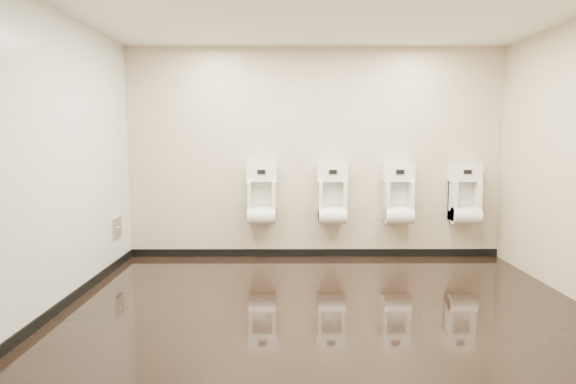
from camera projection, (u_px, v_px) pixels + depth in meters
name	position (u px, v px, depth m)	size (l,w,h in m)	color
ground	(324.00, 299.00, 4.84)	(5.00, 3.50, 0.00)	black
ceiling	(326.00, 11.00, 4.52)	(5.00, 3.50, 0.00)	silver
back_wall	(315.00, 154.00, 6.42)	(5.00, 0.02, 2.80)	#BFAF90
front_wall	(348.00, 173.00, 2.94)	(5.00, 0.02, 2.80)	#BFAF90
left_wall	(68.00, 160.00, 4.67)	(0.02, 3.50, 2.80)	#BFAF90
tile_overlay_left	(69.00, 160.00, 4.67)	(0.01, 3.50, 2.80)	silver
skirting_back	(314.00, 253.00, 6.56)	(5.00, 0.02, 0.10)	black
skirting_left	(76.00, 294.00, 4.82)	(0.02, 3.50, 0.10)	black
access_panel	(117.00, 228.00, 5.97)	(0.04, 0.25, 0.25)	#9E9EA3
urinal_0	(262.00, 198.00, 6.35)	(0.42, 0.31, 0.78)	white
urinal_1	(332.00, 198.00, 6.35)	(0.42, 0.31, 0.78)	white
urinal_2	(398.00, 198.00, 6.35)	(0.42, 0.31, 0.78)	white
urinal_3	(465.00, 198.00, 6.36)	(0.42, 0.31, 0.78)	white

